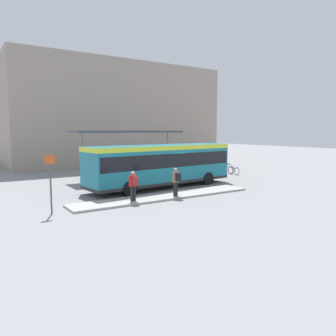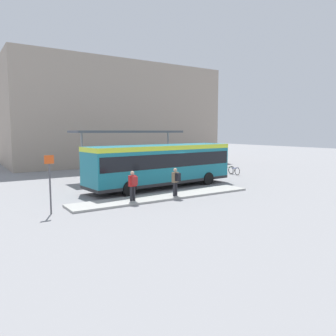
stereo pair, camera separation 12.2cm
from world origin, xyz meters
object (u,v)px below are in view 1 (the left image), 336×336
Objects in this scene: city_bus at (162,163)px; pedestrian_companion at (176,180)px; potted_planter_near_shelter at (162,171)px; platform_sign at (51,182)px; bicycle_blue at (234,171)px; pedestrian_waiting at (133,184)px; bicycle_yellow at (220,169)px; bicycle_green at (227,170)px.

pedestrian_companion is (-1.23, -3.55, -0.68)m from city_bus.
platform_sign is at bearing -147.86° from potted_planter_near_shelter.
potted_planter_near_shelter is (-7.20, 0.80, 0.34)m from bicycle_blue.
pedestrian_waiting is 14.26m from bicycle_blue.
bicycle_yellow is at bearing 18.14° from city_bus.
pedestrian_companion is 1.23× the size of potted_planter_near_shelter.
bicycle_blue is 0.84m from bicycle_green.
city_bus is at bearing -122.43° from potted_planter_near_shelter.
bicycle_blue is 7.26m from potted_planter_near_shelter.
pedestrian_waiting is at bearing -69.61° from bicycle_green.
platform_sign is at bearing -75.59° from bicycle_green.
pedestrian_waiting is 2.74m from pedestrian_companion.
pedestrian_companion is 0.97× the size of bicycle_green.
potted_planter_near_shelter is (3.14, 6.57, -0.37)m from pedestrian_companion.
pedestrian_waiting is 14.85m from bicycle_yellow.
bicycle_yellow reaches higher than bicycle_green.
platform_sign reaches higher than pedestrian_companion.
potted_planter_near_shelter is at bearing 52.17° from city_bus.
bicycle_yellow is at bearing -66.32° from pedestrian_waiting.
city_bus is at bearing -69.95° from bicycle_yellow.
bicycle_green is 0.61× the size of platform_sign.
pedestrian_companion is 7.29m from potted_planter_near_shelter.
bicycle_green is (-0.04, 0.84, 0.02)m from bicycle_blue.
potted_planter_near_shelter is at bearing -95.68° from bicycle_green.
pedestrian_waiting is at bearing -144.65° from city_bus.
city_bus reaches higher than platform_sign.
bicycle_green is at bearing 5.31° from bicycle_yellow.
potted_planter_near_shelter is at bearing -48.28° from pedestrian_waiting.
pedestrian_waiting is 0.59× the size of platform_sign.
platform_sign is at bearing 71.13° from pedestrian_companion.
pedestrian_waiting is at bearing 69.30° from pedestrian_companion.
pedestrian_companion is at bearing -114.46° from city_bus.
platform_sign reaches higher than potted_planter_near_shelter.
potted_planter_near_shelter is (-7.16, -0.04, 0.32)m from bicycle_green.
bicycle_blue is 1.69m from bicycle_yellow.
bicycle_blue is 0.95× the size of bicycle_green.
pedestrian_waiting is 0.99× the size of pedestrian_companion.
city_bus is 6.73× the size of pedestrian_companion.
potted_planter_near_shelter reaches higher than bicycle_green.
pedestrian_waiting is 1.23× the size of potted_planter_near_shelter.
bicycle_green is (10.31, 6.61, -0.70)m from pedestrian_companion.
bicycle_green is at bearing -170.18° from bicycle_blue.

